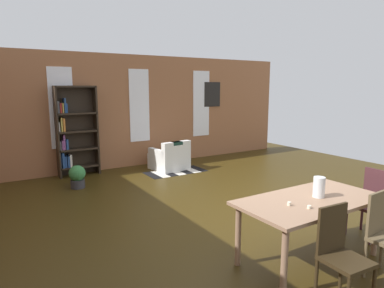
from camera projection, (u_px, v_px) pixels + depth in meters
The scene contains 17 objects.
ground_plane at pixel (245, 216), 5.51m from camera, with size 11.19×11.19×0.00m, color #3A2C0E.
back_wall_brick at pixel (138, 111), 8.92m from camera, with size 9.34×0.12×2.90m, color #9B623E.
window_pane_0 at pixel (62, 108), 7.83m from camera, with size 0.55×0.02×1.89m, color white.
window_pane_1 at pixel (139, 106), 8.84m from camera, with size 0.55×0.02×1.89m, color white.
window_pane_2 at pixel (201, 104), 9.85m from camera, with size 0.55×0.02×1.89m, color white.
dining_table at pixel (311, 206), 4.00m from camera, with size 1.81×0.92×0.77m.
vase_on_table at pixel (319, 187), 4.04m from camera, with size 0.14×0.14×0.25m, color silver.
tealight_candle_0 at pixel (316, 192), 4.18m from camera, with size 0.04×0.04×0.04m, color silver.
tealight_candle_1 at pixel (309, 207), 3.67m from camera, with size 0.04×0.04×0.03m, color silver.
tealight_candle_2 at pixel (289, 204), 3.76m from camera, with size 0.04×0.04×0.04m, color silver.
dining_chair_near_left at pixel (340, 252), 3.25m from camera, with size 0.43×0.43×0.95m.
dining_chair_head_right at pixel (371, 201), 4.70m from camera, with size 0.41×0.41×0.95m.
bookshelf_tall at pixel (74, 132), 7.88m from camera, with size 0.93×0.31×2.11m.
armchair_white at pixel (170, 159), 8.58m from camera, with size 0.90×0.90×0.75m.
potted_plant_by_shelf at pixel (77, 176), 6.99m from camera, with size 0.34×0.34×0.48m.
striped_rug at pixel (176, 172), 8.36m from camera, with size 1.50×0.72×0.01m.
framed_picture at pixel (212, 94), 10.00m from camera, with size 0.56×0.03×0.72m, color black.
Camera 1 is at (-3.50, -3.98, 2.09)m, focal length 31.47 mm.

